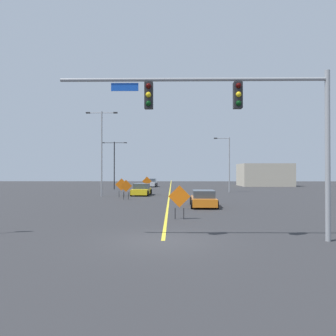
{
  "coord_description": "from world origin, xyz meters",
  "views": [
    {
      "loc": [
        0.38,
        -12.8,
        2.79
      ],
      "look_at": [
        -0.23,
        29.53,
        3.2
      ],
      "focal_mm": 34.18,
      "sensor_mm": 36.0,
      "label": 1
    }
  ],
  "objects_px": {
    "construction_sign_right_lane": "(147,182)",
    "construction_sign_median_near": "(122,185)",
    "traffic_signal_assembly": "(239,112)",
    "car_orange_approaching": "(203,199)",
    "street_lamp_near_left": "(228,161)",
    "street_lamp_far_left": "(102,147)",
    "car_silver_passing": "(151,183)",
    "street_lamp_mid_right": "(114,161)",
    "construction_sign_left_shoulder": "(179,198)",
    "construction_sign_median_far": "(126,187)",
    "car_yellow_distant": "(141,190)"
  },
  "relations": [
    {
      "from": "street_lamp_near_left",
      "to": "construction_sign_median_near",
      "type": "xyz_separation_m",
      "value": [
        -12.83,
        -8.57,
        -2.83
      ]
    },
    {
      "from": "construction_sign_right_lane",
      "to": "street_lamp_far_left",
      "type": "bearing_deg",
      "value": -108.64
    },
    {
      "from": "car_yellow_distant",
      "to": "car_orange_approaching",
      "type": "bearing_deg",
      "value": -62.99
    },
    {
      "from": "street_lamp_near_left",
      "to": "construction_sign_left_shoulder",
      "type": "height_order",
      "value": "street_lamp_near_left"
    },
    {
      "from": "street_lamp_mid_right",
      "to": "street_lamp_far_left",
      "type": "bearing_deg",
      "value": -85.41
    },
    {
      "from": "construction_sign_left_shoulder",
      "to": "street_lamp_mid_right",
      "type": "bearing_deg",
      "value": 107.12
    },
    {
      "from": "traffic_signal_assembly",
      "to": "car_orange_approaching",
      "type": "relative_size",
      "value": 2.48
    },
    {
      "from": "street_lamp_near_left",
      "to": "construction_sign_median_near",
      "type": "bearing_deg",
      "value": -146.27
    },
    {
      "from": "street_lamp_mid_right",
      "to": "car_silver_passing",
      "type": "bearing_deg",
      "value": 57.81
    },
    {
      "from": "construction_sign_left_shoulder",
      "to": "car_orange_approaching",
      "type": "xyz_separation_m",
      "value": [
        2.01,
        6.53,
        -0.62
      ]
    },
    {
      "from": "construction_sign_median_far",
      "to": "car_silver_passing",
      "type": "height_order",
      "value": "construction_sign_median_far"
    },
    {
      "from": "traffic_signal_assembly",
      "to": "car_yellow_distant",
      "type": "height_order",
      "value": "traffic_signal_assembly"
    },
    {
      "from": "construction_sign_right_lane",
      "to": "car_silver_passing",
      "type": "relative_size",
      "value": 0.49
    },
    {
      "from": "construction_sign_left_shoulder",
      "to": "car_silver_passing",
      "type": "xyz_separation_m",
      "value": [
        -4.24,
        38.42,
        -0.55
      ]
    },
    {
      "from": "street_lamp_mid_right",
      "to": "car_silver_passing",
      "type": "distance_m",
      "value": 10.26
    },
    {
      "from": "construction_sign_left_shoulder",
      "to": "car_silver_passing",
      "type": "height_order",
      "value": "construction_sign_left_shoulder"
    },
    {
      "from": "car_silver_passing",
      "to": "car_orange_approaching",
      "type": "height_order",
      "value": "car_silver_passing"
    },
    {
      "from": "street_lamp_mid_right",
      "to": "street_lamp_far_left",
      "type": "relative_size",
      "value": 0.78
    },
    {
      "from": "street_lamp_near_left",
      "to": "car_silver_passing",
      "type": "height_order",
      "value": "street_lamp_near_left"
    },
    {
      "from": "car_orange_approaching",
      "to": "street_lamp_near_left",
      "type": "bearing_deg",
      "value": 74.21
    },
    {
      "from": "street_lamp_far_left",
      "to": "construction_sign_median_near",
      "type": "xyz_separation_m",
      "value": [
        2.39,
        -1.16,
        -4.21
      ]
    },
    {
      "from": "car_orange_approaching",
      "to": "construction_sign_median_far",
      "type": "bearing_deg",
      "value": 138.49
    },
    {
      "from": "street_lamp_mid_right",
      "to": "construction_sign_right_lane",
      "type": "bearing_deg",
      "value": -17.46
    },
    {
      "from": "car_yellow_distant",
      "to": "car_orange_approaching",
      "type": "distance_m",
      "value": 13.23
    },
    {
      "from": "street_lamp_near_left",
      "to": "car_orange_approaching",
      "type": "xyz_separation_m",
      "value": [
        -4.96,
        -17.55,
        -3.48
      ]
    },
    {
      "from": "street_lamp_far_left",
      "to": "car_silver_passing",
      "type": "xyz_separation_m",
      "value": [
        4.0,
        21.74,
        -4.79
      ]
    },
    {
      "from": "construction_sign_median_near",
      "to": "car_yellow_distant",
      "type": "height_order",
      "value": "construction_sign_median_near"
    },
    {
      "from": "construction_sign_median_near",
      "to": "car_orange_approaching",
      "type": "bearing_deg",
      "value": -48.8
    },
    {
      "from": "construction_sign_right_lane",
      "to": "construction_sign_median_far",
      "type": "height_order",
      "value": "construction_sign_right_lane"
    },
    {
      "from": "construction_sign_right_lane",
      "to": "car_silver_passing",
      "type": "xyz_separation_m",
      "value": [
        -0.05,
        9.72,
        -0.54
      ]
    },
    {
      "from": "traffic_signal_assembly",
      "to": "construction_sign_left_shoulder",
      "type": "relative_size",
      "value": 5.5
    },
    {
      "from": "street_lamp_near_left",
      "to": "construction_sign_right_lane",
      "type": "bearing_deg",
      "value": 157.54
    },
    {
      "from": "construction_sign_median_far",
      "to": "street_lamp_near_left",
      "type": "bearing_deg",
      "value": 43.63
    },
    {
      "from": "street_lamp_far_left",
      "to": "car_silver_passing",
      "type": "bearing_deg",
      "value": 79.57
    },
    {
      "from": "traffic_signal_assembly",
      "to": "car_yellow_distant",
      "type": "xyz_separation_m",
      "value": [
        -6.25,
        24.03,
        -4.52
      ]
    },
    {
      "from": "traffic_signal_assembly",
      "to": "car_orange_approaching",
      "type": "height_order",
      "value": "traffic_signal_assembly"
    },
    {
      "from": "construction_sign_right_lane",
      "to": "construction_sign_median_far",
      "type": "xyz_separation_m",
      "value": [
        -0.77,
        -16.0,
        0.0
      ]
    },
    {
      "from": "construction_sign_median_far",
      "to": "construction_sign_median_near",
      "type": "distance_m",
      "value": 2.95
    },
    {
      "from": "street_lamp_near_left",
      "to": "construction_sign_right_lane",
      "type": "height_order",
      "value": "street_lamp_near_left"
    },
    {
      "from": "street_lamp_near_left",
      "to": "construction_sign_left_shoulder",
      "type": "xyz_separation_m",
      "value": [
        -6.98,
        -24.08,
        -2.86
      ]
    },
    {
      "from": "car_silver_passing",
      "to": "construction_sign_median_near",
      "type": "bearing_deg",
      "value": -94.02
    },
    {
      "from": "construction_sign_median_near",
      "to": "construction_sign_right_lane",
      "type": "bearing_deg",
      "value": 82.83
    },
    {
      "from": "construction_sign_right_lane",
      "to": "construction_sign_left_shoulder",
      "type": "height_order",
      "value": "construction_sign_right_lane"
    },
    {
      "from": "traffic_signal_assembly",
      "to": "car_silver_passing",
      "type": "bearing_deg",
      "value": 98.38
    },
    {
      "from": "street_lamp_far_left",
      "to": "car_silver_passing",
      "type": "relative_size",
      "value": 2.31
    },
    {
      "from": "street_lamp_far_left",
      "to": "car_silver_passing",
      "type": "height_order",
      "value": "street_lamp_far_left"
    },
    {
      "from": "traffic_signal_assembly",
      "to": "construction_sign_left_shoulder",
      "type": "height_order",
      "value": "traffic_signal_assembly"
    },
    {
      "from": "street_lamp_far_left",
      "to": "construction_sign_median_far",
      "type": "distance_m",
      "value": 6.68
    },
    {
      "from": "construction_sign_right_lane",
      "to": "construction_sign_median_near",
      "type": "xyz_separation_m",
      "value": [
        -1.66,
        -13.19,
        0.04
      ]
    },
    {
      "from": "street_lamp_near_left",
      "to": "car_silver_passing",
      "type": "distance_m",
      "value": 18.52
    }
  ]
}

